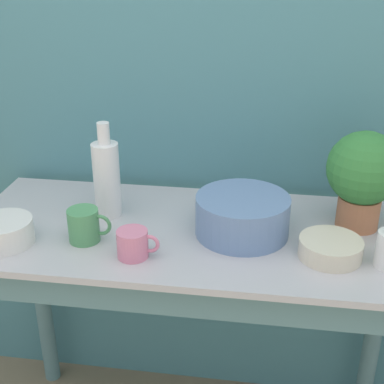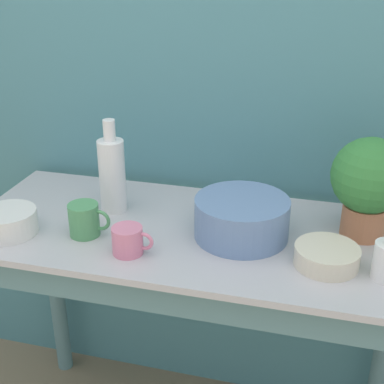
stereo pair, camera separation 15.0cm
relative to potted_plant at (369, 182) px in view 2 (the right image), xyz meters
The scene contains 9 objects.
wall_back 0.56m from the potted_plant, 152.09° to the left, with size 6.00×0.05×2.40m.
counter_table 0.60m from the potted_plant, 166.35° to the right, with size 1.33×0.58×0.87m.
potted_plant is the anchor object (origin of this frame).
bowl_wash_large 0.36m from the potted_plant, 164.33° to the right, with size 0.27×0.27×0.11m.
bottle_tall 0.74m from the potted_plant, behind, with size 0.08×0.08×0.29m.
mug_pink 0.67m from the potted_plant, 156.77° to the right, with size 0.11×0.08×0.08m.
mug_green 0.79m from the potted_plant, 165.45° to the right, with size 0.12×0.09×0.09m.
bowl_small_enamel_white 1.01m from the potted_plant, 166.09° to the right, with size 0.16×0.16×0.07m.
bowl_small_cream 0.25m from the potted_plant, 116.31° to the right, with size 0.17×0.17×0.05m.
Camera 2 is at (0.34, -1.03, 1.62)m, focal length 50.00 mm.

